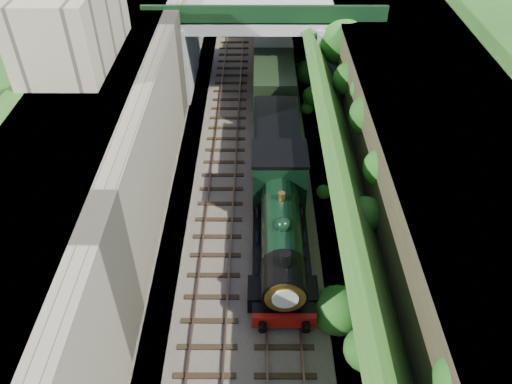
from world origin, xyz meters
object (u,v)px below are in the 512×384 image
road_bridge (270,36)px  locomotive (281,224)px  tender (276,143)px  tree (343,40)px

road_bridge → locomotive: bearing=-89.2°
road_bridge → tender: size_ratio=2.67×
road_bridge → tree: size_ratio=2.42×
tree → tender: size_ratio=1.10×
road_bridge → tree: (4.97, -2.12, 0.57)m
road_bridge → locomotive: (0.26, -17.56, -2.18)m
road_bridge → tender: (0.26, -10.20, -2.46)m
tree → tender: bearing=-120.3°
road_bridge → tree: road_bridge is taller
locomotive → tree: bearing=73.0°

